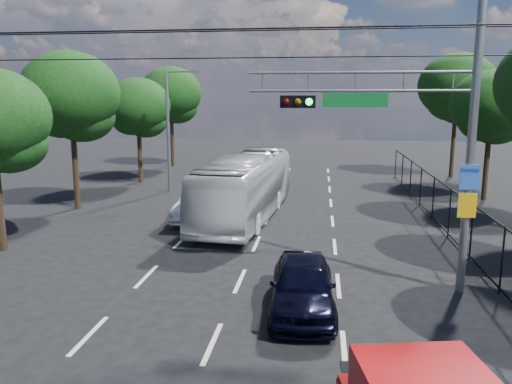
% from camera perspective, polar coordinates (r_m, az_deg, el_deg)
% --- Properties ---
extents(lane_markings, '(6.12, 38.00, 0.01)m').
position_cam_1_polar(lane_markings, '(21.29, 0.73, -4.38)').
color(lane_markings, beige).
rests_on(lane_markings, ground).
extents(signal_mast, '(6.43, 0.39, 9.50)m').
position_cam_1_polar(signal_mast, '(14.70, 19.07, 8.90)').
color(signal_mast, slate).
rests_on(signal_mast, ground).
extents(streetlight_left, '(2.09, 0.22, 7.08)m').
position_cam_1_polar(streetlight_left, '(29.75, -9.73, 7.50)').
color(streetlight_left, slate).
rests_on(streetlight_left, ground).
extents(utility_wires, '(22.00, 5.04, 0.74)m').
position_cam_1_polar(utility_wires, '(15.51, -1.50, 16.91)').
color(utility_wires, black).
rests_on(utility_wires, ground).
extents(fence_right, '(0.06, 34.03, 2.00)m').
position_cam_1_polar(fence_right, '(19.84, 22.49, -3.29)').
color(fence_right, black).
rests_on(fence_right, ground).
extents(tree_right_d, '(4.32, 4.32, 7.02)m').
position_cam_1_polar(tree_right_d, '(29.85, 25.30, 8.39)').
color(tree_right_d, black).
rests_on(tree_right_d, ground).
extents(tree_right_e, '(5.28, 5.28, 8.58)m').
position_cam_1_polar(tree_right_e, '(37.59, 22.00, 10.58)').
color(tree_right_e, black).
rests_on(tree_right_e, ground).
extents(tree_left_c, '(4.80, 4.80, 7.80)m').
position_cam_1_polar(tree_left_c, '(26.39, -20.34, 9.74)').
color(tree_left_c, black).
rests_on(tree_left_c, ground).
extents(tree_left_d, '(4.20, 4.20, 6.83)m').
position_cam_1_polar(tree_left_d, '(33.57, -13.29, 9.05)').
color(tree_left_d, black).
rests_on(tree_left_d, ground).
extents(tree_left_e, '(4.92, 4.92, 7.99)m').
position_cam_1_polar(tree_left_e, '(41.20, -9.66, 10.59)').
color(tree_left_e, black).
rests_on(tree_left_e, ground).
extents(navy_hatchback, '(1.85, 4.25, 1.42)m').
position_cam_1_polar(navy_hatchback, '(13.42, 5.35, -10.53)').
color(navy_hatchback, black).
rests_on(navy_hatchback, ground).
extents(white_bus, '(3.42, 10.79, 2.96)m').
position_cam_1_polar(white_bus, '(23.15, -1.17, 0.59)').
color(white_bus, silver).
rests_on(white_bus, ground).
extents(white_van, '(1.80, 4.59, 1.49)m').
position_cam_1_polar(white_van, '(23.15, -6.21, -1.32)').
color(white_van, silver).
rests_on(white_van, ground).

